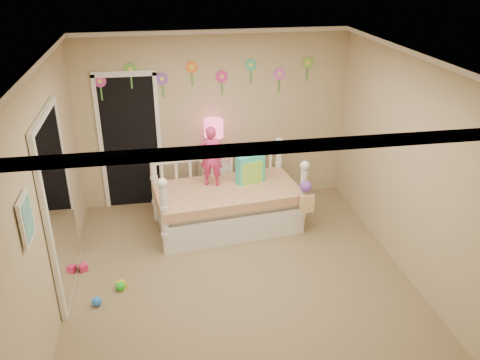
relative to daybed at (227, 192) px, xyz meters
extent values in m
cube|color=#7F684C|center=(-0.04, -1.33, -0.54)|extent=(4.00, 4.50, 0.01)
cube|color=white|center=(-0.04, -1.33, 2.06)|extent=(4.00, 4.50, 0.01)
cube|color=tan|center=(-0.04, 0.92, 0.76)|extent=(4.00, 0.01, 2.60)
cube|color=tan|center=(-2.04, -1.33, 0.76)|extent=(0.01, 4.50, 2.60)
cube|color=tan|center=(1.96, -1.33, 0.76)|extent=(0.01, 4.50, 2.60)
cube|color=#2AD4A6|center=(0.35, 0.14, 0.26)|extent=(0.42, 0.27, 0.40)
cube|color=#98E245|center=(0.34, 0.11, 0.23)|extent=(0.37, 0.21, 0.33)
imported|color=#D93171|center=(-0.19, 0.14, 0.49)|extent=(0.36, 0.29, 0.86)
cube|color=white|center=(-0.08, 0.72, -0.17)|extent=(0.49, 0.40, 0.74)
sphere|color=#D61C4A|center=(-0.08, 0.72, 0.29)|extent=(0.17, 0.17, 0.17)
cylinder|color=#D61C4A|center=(-0.08, 0.72, 0.46)|extent=(0.03, 0.03, 0.35)
cylinder|color=#EE477B|center=(-0.08, 0.72, 0.69)|extent=(0.28, 0.28, 0.26)
cube|color=black|center=(-1.29, 0.91, 0.50)|extent=(0.90, 0.04, 2.07)
cube|color=white|center=(-2.00, -1.03, 0.51)|extent=(0.07, 1.30, 2.10)
cube|color=white|center=(-2.01, -2.23, 1.01)|extent=(0.05, 0.34, 0.42)
camera|label=1|loc=(-0.88, -6.03, 3.02)|focal=36.68mm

